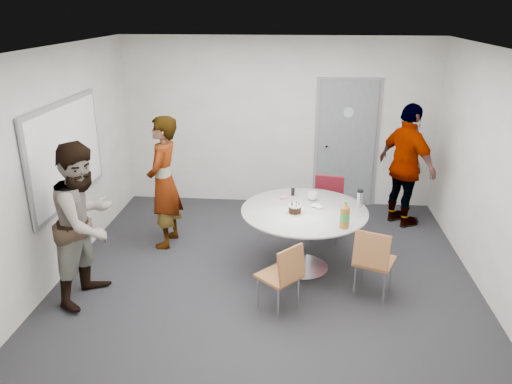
# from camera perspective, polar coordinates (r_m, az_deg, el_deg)

# --- Properties ---
(floor) EXTENTS (5.00, 5.00, 0.00)m
(floor) POSITION_cam_1_polar(r_m,az_deg,el_deg) (6.24, 1.30, -9.47)
(floor) COLOR black
(floor) RESTS_ON ground
(ceiling) EXTENTS (5.00, 5.00, 0.00)m
(ceiling) POSITION_cam_1_polar(r_m,az_deg,el_deg) (5.42, 1.53, 16.06)
(ceiling) COLOR silver
(ceiling) RESTS_ON wall_back
(wall_back) EXTENTS (5.00, 0.00, 5.00)m
(wall_back) POSITION_cam_1_polar(r_m,az_deg,el_deg) (8.10, 2.56, 7.90)
(wall_back) COLOR #B9B6B0
(wall_back) RESTS_ON floor
(wall_left) EXTENTS (0.00, 5.00, 5.00)m
(wall_left) POSITION_cam_1_polar(r_m,az_deg,el_deg) (6.35, -21.77, 2.83)
(wall_left) COLOR #B9B6B0
(wall_left) RESTS_ON floor
(wall_right) EXTENTS (0.00, 5.00, 5.00)m
(wall_right) POSITION_cam_1_polar(r_m,az_deg,el_deg) (6.08, 25.65, 1.49)
(wall_right) COLOR #B9B6B0
(wall_right) RESTS_ON floor
(wall_front) EXTENTS (5.00, 0.00, 5.00)m
(wall_front) POSITION_cam_1_polar(r_m,az_deg,el_deg) (3.41, -1.37, -10.85)
(wall_front) COLOR #B9B6B0
(wall_front) RESTS_ON floor
(door) EXTENTS (1.02, 0.17, 2.12)m
(door) POSITION_cam_1_polar(r_m,az_deg,el_deg) (8.18, 10.27, 5.40)
(door) COLOR slate
(door) RESTS_ON wall_back
(whiteboard) EXTENTS (0.04, 1.90, 1.25)m
(whiteboard) POSITION_cam_1_polar(r_m,az_deg,el_deg) (6.47, -20.82, 4.21)
(whiteboard) COLOR gray
(whiteboard) RESTS_ON wall_left
(table) EXTENTS (1.54, 1.54, 1.12)m
(table) POSITION_cam_1_polar(r_m,az_deg,el_deg) (6.11, 5.76, -3.01)
(table) COLOR silver
(table) RESTS_ON floor
(chair_near_left) EXTENTS (0.56, 0.55, 0.80)m
(chair_near_left) POSITION_cam_1_polar(r_m,az_deg,el_deg) (5.33, 3.20, -9.19)
(chair_near_left) COLOR brown
(chair_near_left) RESTS_ON floor
(chair_near_right) EXTENTS (0.53, 0.56, 0.86)m
(chair_near_right) POSITION_cam_1_polar(r_m,az_deg,el_deg) (5.69, 13.24, -7.31)
(chair_near_right) COLOR brown
(chair_near_right) RESTS_ON floor
(chair_far) EXTENTS (0.49, 0.53, 0.89)m
(chair_far) POSITION_cam_1_polar(r_m,az_deg,el_deg) (7.08, 8.21, -1.02)
(chair_far) COLOR maroon
(chair_far) RESTS_ON floor
(person_main) EXTENTS (0.47, 0.68, 1.80)m
(person_main) POSITION_cam_1_polar(r_m,az_deg,el_deg) (6.78, -10.48, 1.07)
(person_main) COLOR #A5C6EA
(person_main) RESTS_ON floor
(person_left) EXTENTS (0.86, 1.01, 1.82)m
(person_left) POSITION_cam_1_polar(r_m,az_deg,el_deg) (5.74, -18.90, -3.33)
(person_left) COLOR white
(person_left) RESTS_ON floor
(person_right) EXTENTS (0.97, 1.15, 1.84)m
(person_right) POSITION_cam_1_polar(r_m,az_deg,el_deg) (7.63, 16.83, 2.87)
(person_right) COLOR black
(person_right) RESTS_ON floor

